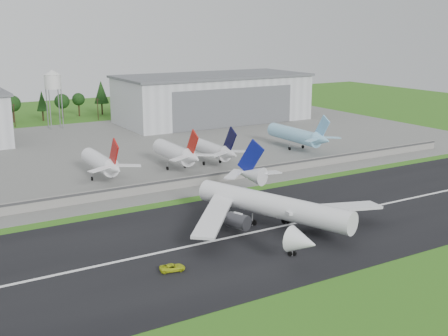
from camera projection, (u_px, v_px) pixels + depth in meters
ground at (280, 245)px, 132.00m from camera, size 600.00×600.00×0.00m
runway at (256, 232)px, 140.34m from camera, size 320.00×60.00×0.10m
runway_centerline at (256, 232)px, 140.32m from camera, size 220.00×1.00×0.02m
apron at (109, 151)px, 232.23m from camera, size 320.00×150.00×0.10m
blast_fence at (177, 183)px, 177.49m from camera, size 240.00×0.61×3.50m
hangar_east at (213, 98)px, 303.63m from camera, size 102.00×47.00×25.20m
water_tower at (53, 80)px, 278.10m from camera, size 8.40×8.40×29.40m
utility_poles at (58, 123)px, 299.08m from camera, size 230.00×3.00×12.00m
treeline at (51, 119)px, 311.61m from camera, size 320.00×16.00×22.00m
main_airliner at (273, 211)px, 141.13m from camera, size 53.53×57.34×18.17m
ground_vehicle at (172, 268)px, 117.60m from camera, size 5.83×3.57×1.51m
parked_jet_red_a at (103, 163)px, 186.15m from camera, size 7.36×31.29×16.51m
parked_jet_red_b at (178, 153)px, 199.73m from camera, size 7.36×31.29×16.74m
parked_jet_navy at (214, 150)px, 207.05m from camera, size 7.36×31.29×16.39m
parked_jet_skyblue at (299, 135)px, 232.57m from camera, size 7.36×37.29×16.78m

